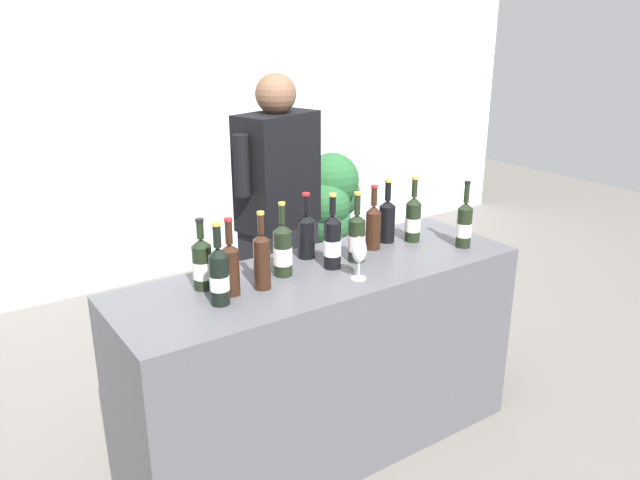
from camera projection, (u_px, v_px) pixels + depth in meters
name	position (u px, v px, depth m)	size (l,w,h in m)	color
ground_plane	(323.00, 444.00, 3.16)	(12.00, 12.00, 0.00)	#66605B
wall_back	(126.00, 107.00, 4.72)	(8.00, 0.10, 2.80)	silver
counter	(323.00, 362.00, 3.00)	(1.92, 0.64, 0.94)	#4C4C51
wine_bottle_0	(413.00, 219.00, 3.19)	(0.08, 0.08, 0.34)	black
wine_bottle_1	(332.00, 241.00, 2.84)	(0.08, 0.08, 0.35)	black
wine_bottle_2	(464.00, 224.00, 3.11)	(0.08, 0.08, 0.34)	black
wine_bottle_3	(202.00, 264.00, 2.62)	(0.08, 0.08, 0.31)	black
wine_bottle_4	(357.00, 237.00, 2.93)	(0.08, 0.08, 0.33)	black
wine_bottle_5	(230.00, 266.00, 2.56)	(0.07, 0.07, 0.33)	black
wine_bottle_6	(283.00, 250.00, 2.76)	(0.08, 0.08, 0.34)	black
wine_bottle_7	(306.00, 234.00, 2.97)	(0.08, 0.08, 0.32)	black
wine_bottle_8	(387.00, 219.00, 3.18)	(0.08, 0.08, 0.33)	black
wine_bottle_9	(219.00, 275.00, 2.47)	(0.08, 0.08, 0.34)	black
wine_bottle_10	(373.00, 225.00, 3.08)	(0.07, 0.07, 0.32)	black
wine_bottle_11	(262.00, 259.00, 2.62)	(0.07, 0.07, 0.34)	black
wine_glass	(359.00, 251.00, 2.71)	(0.07, 0.07, 0.20)	silver
person_server	(279.00, 240.00, 3.49)	(0.58, 0.36, 1.76)	black
potted_shrub	(331.00, 217.00, 4.16)	(0.52, 0.49, 1.21)	brown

